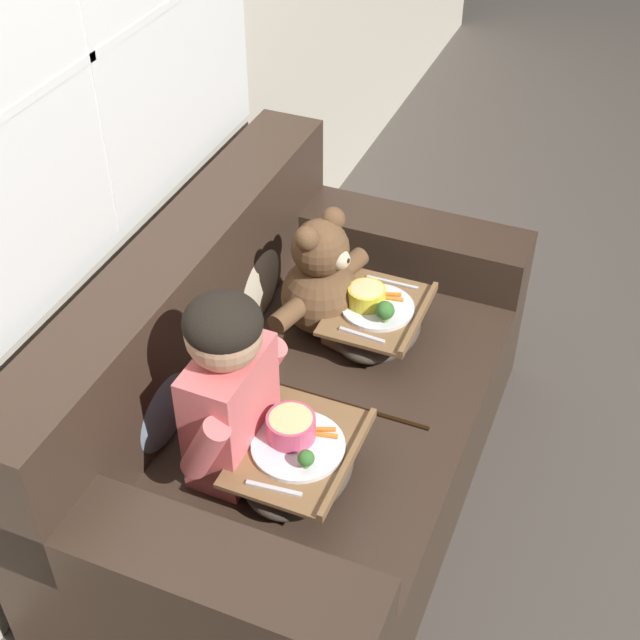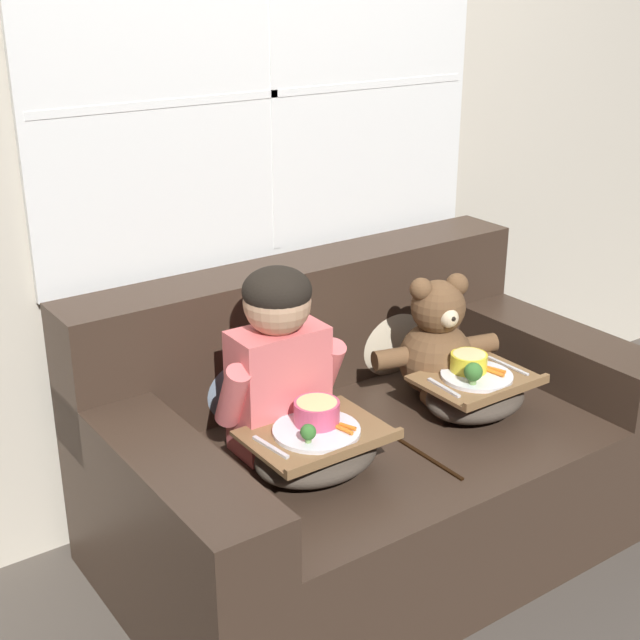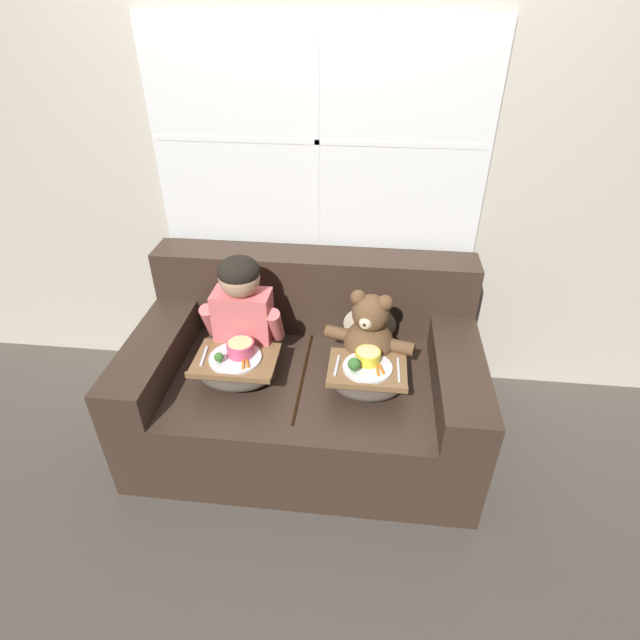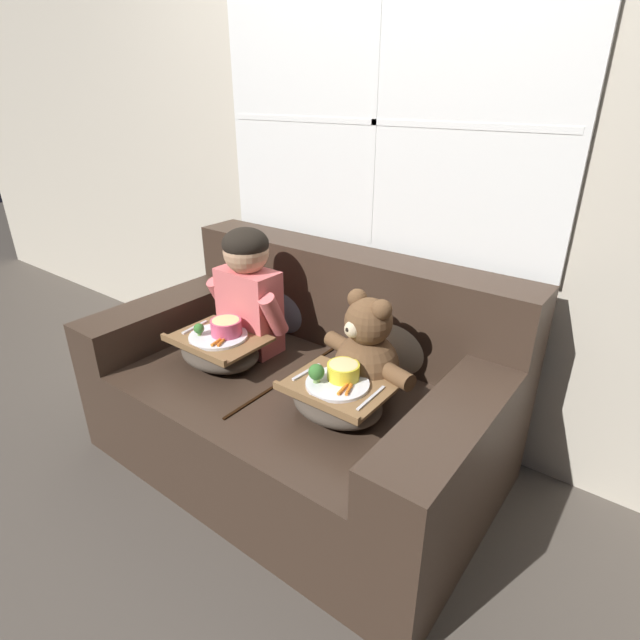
{
  "view_description": "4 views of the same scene",
  "coord_description": "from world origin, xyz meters",
  "px_view_note": "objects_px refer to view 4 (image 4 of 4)",
  "views": [
    {
      "loc": [
        -1.71,
        -0.76,
        2.28
      ],
      "look_at": [
        0.11,
        -0.01,
        0.63
      ],
      "focal_mm": 50.0,
      "sensor_mm": 36.0,
      "label": 1
    },
    {
      "loc": [
        -1.54,
        -1.88,
        1.75
      ],
      "look_at": [
        -0.12,
        0.13,
        0.77
      ],
      "focal_mm": 50.0,
      "sensor_mm": 36.0,
      "label": 2
    },
    {
      "loc": [
        0.29,
        -1.88,
        1.99
      ],
      "look_at": [
        0.07,
        0.09,
        0.67
      ],
      "focal_mm": 28.0,
      "sensor_mm": 36.0,
      "label": 3
    },
    {
      "loc": [
        1.16,
        -1.33,
        1.5
      ],
      "look_at": [
        0.15,
        -0.01,
        0.73
      ],
      "focal_mm": 28.0,
      "sensor_mm": 36.0,
      "label": 4
    }
  ],
  "objects_px": {
    "couch": "(304,393)",
    "throw_pillow_behind_teddy": "(399,333)",
    "child_figure": "(248,285)",
    "teddy_bear": "(366,353)",
    "throw_pillow_behind_child": "(286,298)",
    "lap_tray_child": "(220,348)",
    "lap_tray_teddy": "(337,397)"
  },
  "relations": [
    {
      "from": "couch",
      "to": "child_figure",
      "type": "bearing_deg",
      "value": 178.93
    },
    {
      "from": "lap_tray_child",
      "to": "throw_pillow_behind_child",
      "type": "bearing_deg",
      "value": 90.16
    },
    {
      "from": "couch",
      "to": "throw_pillow_behind_teddy",
      "type": "relative_size",
      "value": 4.5
    },
    {
      "from": "teddy_bear",
      "to": "lap_tray_teddy",
      "type": "height_order",
      "value": "teddy_bear"
    },
    {
      "from": "couch",
      "to": "teddy_bear",
      "type": "relative_size",
      "value": 3.78
    },
    {
      "from": "child_figure",
      "to": "lap_tray_child",
      "type": "xyz_separation_m",
      "value": [
        0.0,
        -0.19,
        -0.23
      ]
    },
    {
      "from": "child_figure",
      "to": "lap_tray_teddy",
      "type": "distance_m",
      "value": 0.68
    },
    {
      "from": "couch",
      "to": "teddy_bear",
      "type": "bearing_deg",
      "value": 0.23
    },
    {
      "from": "throw_pillow_behind_teddy",
      "to": "child_figure",
      "type": "distance_m",
      "value": 0.67
    },
    {
      "from": "teddy_bear",
      "to": "lap_tray_child",
      "type": "distance_m",
      "value": 0.64
    },
    {
      "from": "lap_tray_teddy",
      "to": "throw_pillow_behind_teddy",
      "type": "bearing_deg",
      "value": 89.87
    },
    {
      "from": "child_figure",
      "to": "lap_tray_teddy",
      "type": "bearing_deg",
      "value": -17.13
    },
    {
      "from": "couch",
      "to": "teddy_bear",
      "type": "xyz_separation_m",
      "value": [
        0.3,
        0.0,
        0.3
      ]
    },
    {
      "from": "child_figure",
      "to": "lap_tray_child",
      "type": "height_order",
      "value": "child_figure"
    },
    {
      "from": "throw_pillow_behind_child",
      "to": "child_figure",
      "type": "distance_m",
      "value": 0.28
    },
    {
      "from": "teddy_bear",
      "to": "lap_tray_child",
      "type": "relative_size",
      "value": 1.15
    },
    {
      "from": "throw_pillow_behind_teddy",
      "to": "lap_tray_child",
      "type": "relative_size",
      "value": 0.96
    },
    {
      "from": "throw_pillow_behind_child",
      "to": "lap_tray_child",
      "type": "relative_size",
      "value": 0.92
    },
    {
      "from": "couch",
      "to": "lap_tray_teddy",
      "type": "bearing_deg",
      "value": -30.91
    },
    {
      "from": "throw_pillow_behind_child",
      "to": "teddy_bear",
      "type": "relative_size",
      "value": 0.8
    },
    {
      "from": "throw_pillow_behind_child",
      "to": "lap_tray_teddy",
      "type": "distance_m",
      "value": 0.75
    },
    {
      "from": "couch",
      "to": "lap_tray_child",
      "type": "relative_size",
      "value": 4.34
    },
    {
      "from": "throw_pillow_behind_teddy",
      "to": "throw_pillow_behind_child",
      "type": "bearing_deg",
      "value": -180.0
    },
    {
      "from": "throw_pillow_behind_teddy",
      "to": "couch",
      "type": "bearing_deg",
      "value": -140.54
    },
    {
      "from": "couch",
      "to": "lap_tray_teddy",
      "type": "distance_m",
      "value": 0.41
    },
    {
      "from": "child_figure",
      "to": "teddy_bear",
      "type": "height_order",
      "value": "child_figure"
    },
    {
      "from": "couch",
      "to": "lap_tray_child",
      "type": "distance_m",
      "value": 0.41
    },
    {
      "from": "throw_pillow_behind_teddy",
      "to": "child_figure",
      "type": "height_order",
      "value": "child_figure"
    },
    {
      "from": "teddy_bear",
      "to": "lap_tray_child",
      "type": "height_order",
      "value": "teddy_bear"
    },
    {
      "from": "couch",
      "to": "child_figure",
      "type": "height_order",
      "value": "child_figure"
    },
    {
      "from": "throw_pillow_behind_teddy",
      "to": "child_figure",
      "type": "relative_size",
      "value": 0.67
    },
    {
      "from": "couch",
      "to": "teddy_bear",
      "type": "height_order",
      "value": "couch"
    }
  ]
}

